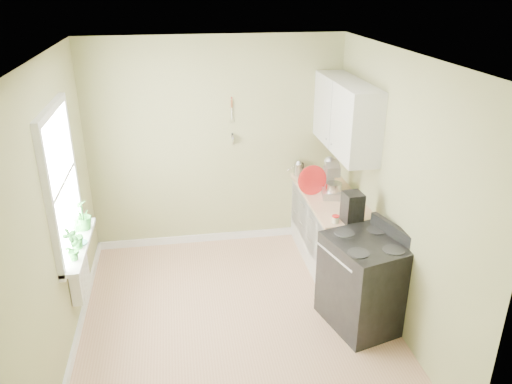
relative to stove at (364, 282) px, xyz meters
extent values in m
cube|color=tan|center=(-1.28, 0.20, -0.49)|extent=(3.20, 3.60, 0.02)
cube|color=white|center=(-1.28, 0.20, 2.23)|extent=(3.20, 3.60, 0.02)
cube|color=tan|center=(-1.28, 2.01, 0.87)|extent=(3.20, 0.02, 2.70)
cube|color=tan|center=(-2.89, 0.20, 0.87)|extent=(0.02, 3.60, 2.70)
cube|color=tan|center=(0.33, 0.20, 0.87)|extent=(0.02, 3.60, 2.70)
cube|color=white|center=(0.02, 1.20, -0.05)|extent=(0.60, 1.60, 0.87)
cube|color=#DAAD85|center=(0.01, 1.20, 0.41)|extent=(0.64, 1.60, 0.04)
cube|color=white|center=(0.15, 1.30, 1.37)|extent=(0.35, 1.40, 0.80)
cube|color=white|center=(-2.87, 0.50, 1.07)|extent=(0.02, 1.00, 1.30)
cube|color=white|center=(-2.85, 0.50, 1.75)|extent=(0.06, 1.14, 0.07)
cube|color=white|center=(-2.85, 0.50, 0.38)|extent=(0.06, 1.14, 0.07)
cube|color=white|center=(-2.85, 0.50, 1.07)|extent=(0.04, 1.00, 0.04)
cube|color=white|center=(-2.79, 0.50, 0.40)|extent=(0.18, 1.14, 0.04)
cube|color=white|center=(-2.82, 0.45, 0.07)|extent=(0.12, 0.50, 0.35)
cylinder|color=#DAAD85|center=(-1.08, 1.98, 1.40)|extent=(0.02, 0.02, 0.10)
cylinder|color=silver|center=(-1.08, 1.98, 1.28)|extent=(0.01, 0.01, 0.16)
cylinder|color=silver|center=(-1.08, 1.98, 0.94)|extent=(0.01, 0.14, 0.14)
cube|color=black|center=(0.00, 0.00, -0.02)|extent=(0.84, 0.92, 0.91)
cube|color=black|center=(0.00, 0.00, 0.45)|extent=(0.84, 0.92, 0.03)
cube|color=black|center=(0.29, 0.00, 0.52)|extent=(0.26, 0.76, 0.14)
cylinder|color=#B2B2B7|center=(-0.34, 0.00, 0.33)|extent=(0.19, 0.61, 0.02)
cube|color=#B3142F|center=(-0.34, 0.10, 0.15)|extent=(0.08, 0.22, 0.39)
cube|color=#B2B2B7|center=(0.00, 1.20, 0.47)|extent=(0.28, 0.37, 0.09)
cube|color=#B2B2B7|center=(0.00, 1.34, 0.63)|extent=(0.15, 0.11, 0.24)
cube|color=#B2B2B7|center=(0.00, 1.22, 0.77)|extent=(0.22, 0.36, 0.11)
sphere|color=#B2B2B7|center=(0.00, 1.34, 0.81)|extent=(0.13, 0.13, 0.13)
cylinder|color=silver|center=(0.00, 1.13, 0.54)|extent=(0.19, 0.19, 0.15)
cylinder|color=silver|center=(-0.23, 1.92, 0.51)|extent=(0.12, 0.12, 0.16)
cone|color=silver|center=(-0.23, 1.92, 0.61)|extent=(0.12, 0.12, 0.04)
cylinder|color=silver|center=(-0.31, 1.92, 0.54)|extent=(0.11, 0.04, 0.08)
cube|color=black|center=(0.01, 0.50, 0.59)|extent=(0.21, 0.22, 0.33)
cylinder|color=black|center=(-0.02, 0.50, 0.50)|extent=(0.10, 0.10, 0.11)
cylinder|color=#B41A19|center=(-0.22, 1.28, 0.61)|extent=(0.37, 0.11, 0.36)
cylinder|color=beige|center=(-0.17, 0.50, 0.47)|extent=(0.07, 0.07, 0.07)
cylinder|color=#B41A19|center=(-0.17, 0.50, 0.51)|extent=(0.08, 0.08, 0.01)
imported|color=#206623|center=(-2.78, 0.18, 0.58)|extent=(0.19, 0.21, 0.33)
imported|color=#206623|center=(-2.78, 0.42, 0.56)|extent=(0.14, 0.17, 0.28)
imported|color=#206623|center=(-2.78, 0.82, 0.58)|extent=(0.21, 0.21, 0.33)
camera|label=1|loc=(-1.77, -4.01, 2.82)|focal=35.00mm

